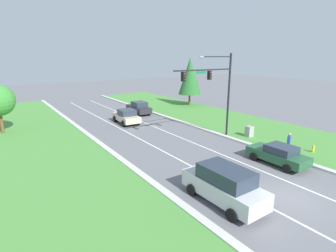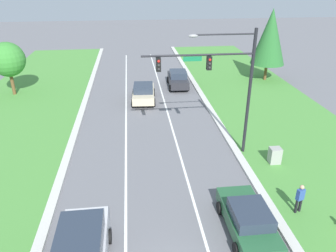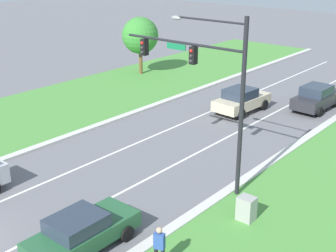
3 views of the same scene
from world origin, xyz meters
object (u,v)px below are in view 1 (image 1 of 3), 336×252
object	(u,v)px
pedestrian	(289,142)
fire_hydrant	(313,149)
traffic_signal_mast	(216,84)
forest_sedan	(278,154)
utility_cabinet	(249,132)
charcoal_sedan	(139,108)
conifer_near_right_tree	(190,76)
champagne_sedan	(126,116)
silver_suv	(224,185)

from	to	relation	value
pedestrian	fire_hydrant	xyz separation A→B (m)	(1.56, -1.31, -0.59)
traffic_signal_mast	fire_hydrant	size ratio (longest dim) A/B	11.71
traffic_signal_mast	forest_sedan	bearing A→B (deg)	-93.04
utility_cabinet	fire_hydrant	size ratio (longest dim) A/B	1.61
pedestrian	fire_hydrant	world-z (taller)	pedestrian
charcoal_sedan	fire_hydrant	distance (m)	22.60
charcoal_sedan	conifer_near_right_tree	xyz separation A→B (m)	(10.12, 1.20, 3.94)
charcoal_sedan	pedestrian	world-z (taller)	charcoal_sedan
champagne_sedan	charcoal_sedan	bearing A→B (deg)	49.47
pedestrian	fire_hydrant	distance (m)	2.13
utility_cabinet	fire_hydrant	bearing A→B (deg)	-82.20
silver_suv	pedestrian	world-z (taller)	silver_suv
utility_cabinet	pedestrian	xyz separation A→B (m)	(-0.74, -4.68, 0.37)
forest_sedan	utility_cabinet	bearing A→B (deg)	56.49
traffic_signal_mast	pedestrian	distance (m)	8.18
charcoal_sedan	fire_hydrant	size ratio (longest dim) A/B	6.77
champagne_sedan	forest_sedan	bearing A→B (deg)	-73.98
utility_cabinet	conifer_near_right_tree	xyz separation A→B (m)	(6.22, 17.30, 4.26)
silver_suv	traffic_signal_mast	bearing A→B (deg)	48.57
traffic_signal_mast	pedestrian	xyz separation A→B (m)	(2.61, -6.34, -4.46)
champagne_sedan	pedestrian	bearing A→B (deg)	-64.03
traffic_signal_mast	conifer_near_right_tree	world-z (taller)	traffic_signal_mast
charcoal_sedan	utility_cabinet	xyz separation A→B (m)	(3.90, -16.10, -0.32)
traffic_signal_mast	champagne_sedan	world-z (taller)	traffic_signal_mast
traffic_signal_mast	fire_hydrant	world-z (taller)	traffic_signal_mast
utility_cabinet	pedestrian	bearing A→B (deg)	-99.02
champagne_sedan	conifer_near_right_tree	xyz separation A→B (m)	(13.94, 5.17, 3.95)
forest_sedan	silver_suv	distance (m)	7.50
silver_suv	conifer_near_right_tree	distance (m)	30.24
forest_sedan	champagne_sedan	world-z (taller)	champagne_sedan
charcoal_sedan	forest_sedan	bearing A→B (deg)	-87.29
champagne_sedan	conifer_near_right_tree	bearing A→B (deg)	23.77
traffic_signal_mast	conifer_near_right_tree	size ratio (longest dim) A/B	1.05
silver_suv	conifer_near_right_tree	bearing A→B (deg)	54.42
pedestrian	conifer_near_right_tree	distance (m)	23.38
forest_sedan	fire_hydrant	bearing A→B (deg)	-4.00
forest_sedan	utility_cabinet	xyz separation A→B (m)	(3.74, 5.70, -0.21)
fire_hydrant	traffic_signal_mast	bearing A→B (deg)	118.59
champagne_sedan	fire_hydrant	world-z (taller)	champagne_sedan
forest_sedan	charcoal_sedan	world-z (taller)	charcoal_sedan
forest_sedan	champagne_sedan	size ratio (longest dim) A/B	0.96
fire_hydrant	forest_sedan	bearing A→B (deg)	176.22
traffic_signal_mast	champagne_sedan	xyz separation A→B (m)	(-4.37, 10.47, -4.52)
fire_hydrant	charcoal_sedan	bearing A→B (deg)	102.06
conifer_near_right_tree	charcoal_sedan	bearing A→B (deg)	-173.22
champagne_sedan	silver_suv	bearing A→B (deg)	-96.42
traffic_signal_mast	utility_cabinet	distance (m)	6.11
silver_suv	champagne_sedan	bearing A→B (deg)	79.79
champagne_sedan	utility_cabinet	world-z (taller)	champagne_sedan
champagne_sedan	pedestrian	world-z (taller)	champagne_sedan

